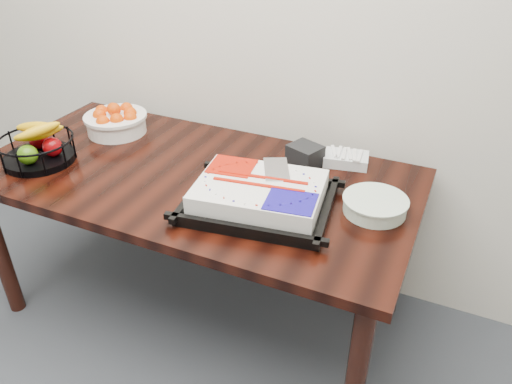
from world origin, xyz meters
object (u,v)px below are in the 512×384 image
at_px(tangerine_bowl, 115,117).
at_px(cake_tray, 260,196).
at_px(table, 194,191).
at_px(plate_stack, 375,205).
at_px(fruit_basket, 37,147).
at_px(napkin_box, 305,156).

bearing_deg(tangerine_bowl, cake_tray, -19.23).
relative_size(table, plate_stack, 7.73).
height_order(fruit_basket, napkin_box, fruit_basket).
relative_size(cake_tray, tangerine_bowl, 1.95).
distance_m(cake_tray, napkin_box, 0.37).
xyz_separation_m(table, plate_stack, (0.74, 0.03, 0.11)).
bearing_deg(fruit_basket, cake_tray, 3.93).
bearing_deg(tangerine_bowl, table, -20.03).
height_order(cake_tray, tangerine_bowl, tangerine_bowl).
bearing_deg(tangerine_bowl, plate_stack, -7.48).
xyz_separation_m(plate_stack, napkin_box, (-0.35, 0.23, 0.02)).
distance_m(tangerine_bowl, napkin_box, 0.92).
bearing_deg(napkin_box, tangerine_bowl, -176.23).
bearing_deg(table, tangerine_bowl, 159.97).
height_order(table, napkin_box, napkin_box).
bearing_deg(tangerine_bowl, fruit_basket, -107.08).
xyz_separation_m(table, tangerine_bowl, (-0.53, 0.19, 0.17)).
relative_size(plate_stack, napkin_box, 1.84).
height_order(cake_tray, fruit_basket, fruit_basket).
xyz_separation_m(cake_tray, plate_stack, (0.39, 0.14, -0.02)).
height_order(table, plate_stack, plate_stack).
bearing_deg(table, napkin_box, 32.85).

